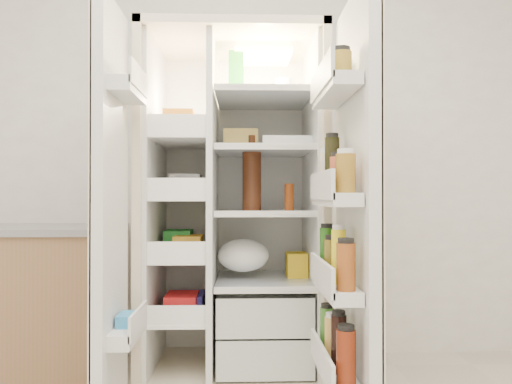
{
  "coord_description": "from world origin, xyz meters",
  "views": [
    {
      "loc": [
        0.02,
        -0.97,
        0.96
      ],
      "look_at": [
        0.08,
        1.25,
        0.98
      ],
      "focal_mm": 34.0,
      "sensor_mm": 36.0,
      "label": 1
    }
  ],
  "objects": [
    {
      "name": "wall_back",
      "position": [
        0.0,
        2.0,
        1.35
      ],
      "size": [
        4.0,
        0.02,
        2.7
      ],
      "primitive_type": "cube",
      "color": "white",
      "rests_on": "floor"
    },
    {
      "name": "refrigerator",
      "position": [
        -0.01,
        1.65,
        0.74
      ],
      "size": [
        0.92,
        0.7,
        1.8
      ],
      "color": "beige",
      "rests_on": "floor"
    },
    {
      "name": "freezer_door",
      "position": [
        -0.52,
        1.05,
        0.89
      ],
      "size": [
        0.15,
        0.4,
        1.72
      ],
      "color": "silver",
      "rests_on": "floor"
    },
    {
      "name": "fridge_door",
      "position": [
        0.46,
        0.96,
        0.87
      ],
      "size": [
        0.17,
        0.58,
        1.72
      ],
      "color": "silver",
      "rests_on": "floor"
    },
    {
      "name": "kitchen_counter",
      "position": [
        -1.22,
        1.71,
        0.4
      ],
      "size": [
        1.1,
        0.59,
        0.8
      ],
      "color": "#8C6146",
      "rests_on": "floor"
    }
  ]
}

